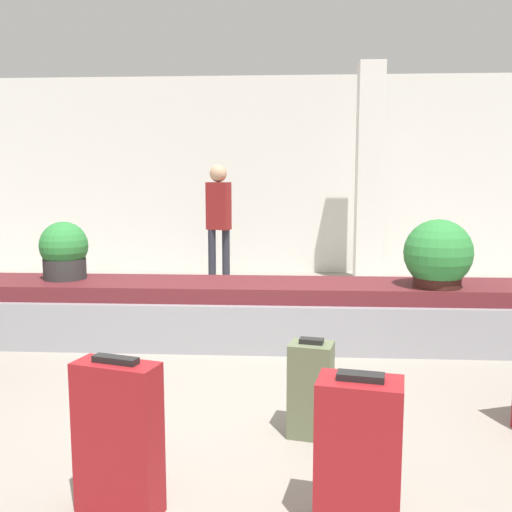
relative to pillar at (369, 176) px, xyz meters
name	(u,v)px	position (x,y,z in m)	size (l,w,h in m)	color
ground_plane	(241,411)	(-1.47, -4.81, -1.60)	(18.00, 18.00, 0.00)	gray
back_wall	(271,176)	(-1.47, 1.01, 0.00)	(18.00, 0.06, 3.20)	silver
carousel	(256,313)	(-1.47, -3.13, -1.32)	(6.68, 0.92, 0.58)	gray
pillar	(369,176)	(0.00, 0.00, 0.00)	(0.37, 0.37, 3.20)	silver
suitcase_0	(118,438)	(-1.94, -6.00, -1.23)	(0.43, 0.27, 0.76)	maroon
suitcase_1	(311,389)	(-1.01, -5.13, -1.31)	(0.29, 0.26, 0.61)	#5B6647
suitcase_2	(359,456)	(-0.84, -6.09, -1.24)	(0.40, 0.30, 0.74)	maroon
potted_plant_0	(438,256)	(0.19, -3.28, -0.73)	(0.61, 0.61, 0.62)	#381914
potted_plant_1	(64,251)	(-3.35, -3.07, -0.74)	(0.47, 0.47, 0.56)	#2D2D2D
traveler_0	(219,214)	(-2.15, -0.46, -0.54)	(0.36, 0.28, 1.75)	#282833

